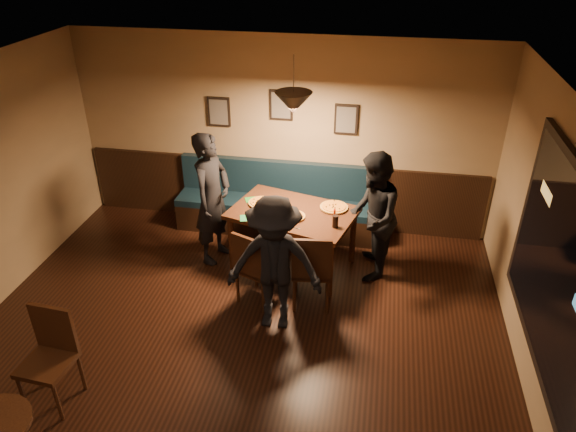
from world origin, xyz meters
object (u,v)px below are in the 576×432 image
object	(u,v)px
dining_table	(293,238)
chair_near_left	(259,266)
booth_bench	(278,201)
tabasco_bottle	(335,212)
diner_right	(372,217)
diner_front	(274,265)
cafe_chair_far	(46,362)
diner_left	(212,199)
chair_near_right	(312,267)
soda_glass	(335,221)

from	to	relation	value
dining_table	chair_near_left	xyz separation A→B (m)	(-0.27, -0.80, 0.08)
booth_bench	tabasco_bottle	distance (m)	1.33
chair_near_left	diner_right	xyz separation A→B (m)	(1.27, 0.81, 0.35)
diner_front	cafe_chair_far	world-z (taller)	diner_front
chair_near_left	cafe_chair_far	xyz separation A→B (m)	(-1.59, -1.89, 0.00)
diner_left	tabasco_bottle	size ratio (longest dim) A/B	14.96
booth_bench	diner_left	size ratio (longest dim) A/B	1.66
chair_near_right	diner_front	xyz separation A→B (m)	(-0.35, -0.45, 0.31)
diner_left	tabasco_bottle	world-z (taller)	diner_left
diner_front	cafe_chair_far	size ratio (longest dim) A/B	1.63
booth_bench	soda_glass	world-z (taller)	booth_bench
diner_right	cafe_chair_far	xyz separation A→B (m)	(-2.87, -2.69, -0.35)
chair_near_right	cafe_chair_far	distance (m)	2.95
dining_table	tabasco_bottle	size ratio (longest dim) A/B	12.78
soda_glass	diner_right	bearing A→B (deg)	34.42
dining_table	cafe_chair_far	world-z (taller)	cafe_chair_far
chair_near_left	tabasco_bottle	size ratio (longest dim) A/B	8.21
chair_near_right	diner_right	distance (m)	1.04
diner_front	cafe_chair_far	xyz separation A→B (m)	(-1.87, -1.49, -0.32)
booth_bench	chair_near_right	size ratio (longest dim) A/B	2.93
dining_table	tabasco_bottle	bearing A→B (deg)	10.25
soda_glass	chair_near_right	bearing A→B (deg)	-115.67
diner_left	diner_right	bearing A→B (deg)	-75.76
soda_glass	tabasco_bottle	size ratio (longest dim) A/B	1.30
dining_table	diner_right	distance (m)	1.09
diner_front	chair_near_left	bearing A→B (deg)	122.86
tabasco_bottle	diner_left	bearing A→B (deg)	178.29
diner_right	tabasco_bottle	world-z (taller)	diner_right
chair_near_right	diner_left	distance (m)	1.66
tabasco_bottle	cafe_chair_far	bearing A→B (deg)	-132.22
diner_front	tabasco_bottle	xyz separation A→B (m)	(0.53, 1.15, 0.07)
soda_glass	tabasco_bottle	xyz separation A→B (m)	(-0.03, 0.25, -0.02)
diner_right	tabasco_bottle	bearing A→B (deg)	-85.35
diner_left	cafe_chair_far	bearing A→B (deg)	177.93
diner_front	dining_table	bearing A→B (deg)	88.29
soda_glass	tabasco_bottle	world-z (taller)	soda_glass
dining_table	diner_left	distance (m)	1.18
diner_front	diner_right	bearing A→B (deg)	48.24
booth_bench	cafe_chair_far	distance (m)	3.85
chair_near_right	soda_glass	distance (m)	0.63
soda_glass	cafe_chair_far	distance (m)	3.44
booth_bench	tabasco_bottle	world-z (taller)	booth_bench
soda_glass	dining_table	bearing A→B (deg)	152.60
chair_near_right	soda_glass	xyz separation A→B (m)	(0.22, 0.45, 0.39)
dining_table	diner_left	world-z (taller)	diner_left
soda_glass	diner_left	bearing A→B (deg)	169.66
diner_left	soda_glass	bearing A→B (deg)	-86.02
chair_near_right	booth_bench	bearing A→B (deg)	107.61
chair_near_right	soda_glass	bearing A→B (deg)	57.66
cafe_chair_far	diner_front	bearing A→B (deg)	-137.30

